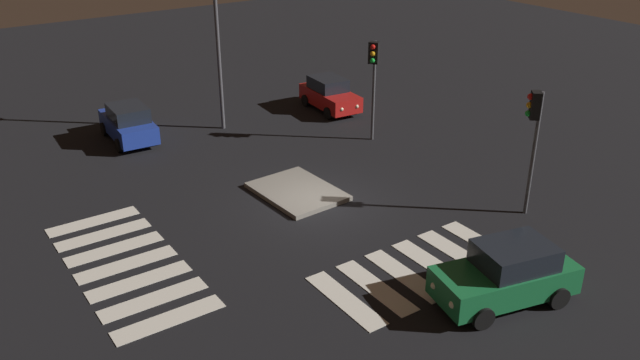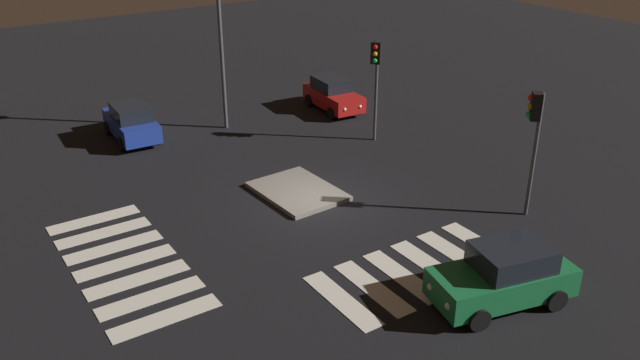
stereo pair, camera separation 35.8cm
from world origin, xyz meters
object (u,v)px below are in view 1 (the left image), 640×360
car_green (507,274)px  car_blue (128,123)px  street_lamp (216,21)px  traffic_light_north (534,123)px  traffic_light_west (374,67)px  traffic_island (297,192)px  car_red (330,94)px

car_green → car_blue: size_ratio=1.09×
car_green → street_lamp: size_ratio=0.58×
traffic_light_north → car_green: bearing=74.9°
car_blue → street_lamp: size_ratio=0.53×
traffic_light_west → traffic_light_north: size_ratio=1.00×
traffic_island → car_green: (9.33, 1.18, 0.80)m
car_blue → traffic_light_west: 11.56m
traffic_island → traffic_light_north: size_ratio=0.80×
traffic_island → traffic_light_west: size_ratio=0.79×
traffic_island → street_lamp: street_lamp is taller
traffic_island → traffic_light_north: (5.97, 5.93, 3.40)m
traffic_island → car_blue: (-9.16, -3.40, 0.76)m
car_blue → car_green: bearing=-163.3°
car_green → traffic_light_north: (-3.35, 4.76, 2.60)m
traffic_light_west → street_lamp: (-5.36, -4.95, 1.70)m
car_green → traffic_light_north: bearing=-132.0°
car_red → street_lamp: street_lamp is taller
car_green → traffic_light_west: traffic_light_west is taller
car_blue → car_red: size_ratio=1.02×
car_blue → car_red: 10.35m
street_lamp → car_red: bearing=83.7°
traffic_light_north → traffic_light_west: bearing=-49.9°
traffic_light_north → street_lamp: 15.09m
car_green → car_red: car_green is taller
traffic_light_north → street_lamp: size_ratio=0.61×
traffic_light_west → street_lamp: bearing=-82.8°
car_green → traffic_light_north: size_ratio=0.95×
traffic_light_west → car_blue: bearing=-69.9°
traffic_island → car_blue: 9.80m
car_red → car_green: bearing=-14.0°
traffic_island → car_green: bearing=7.2°
car_red → traffic_light_west: size_ratio=0.86×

